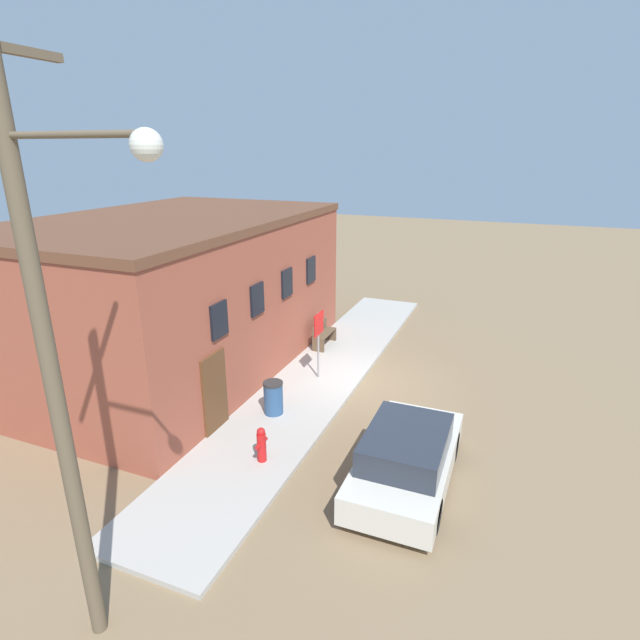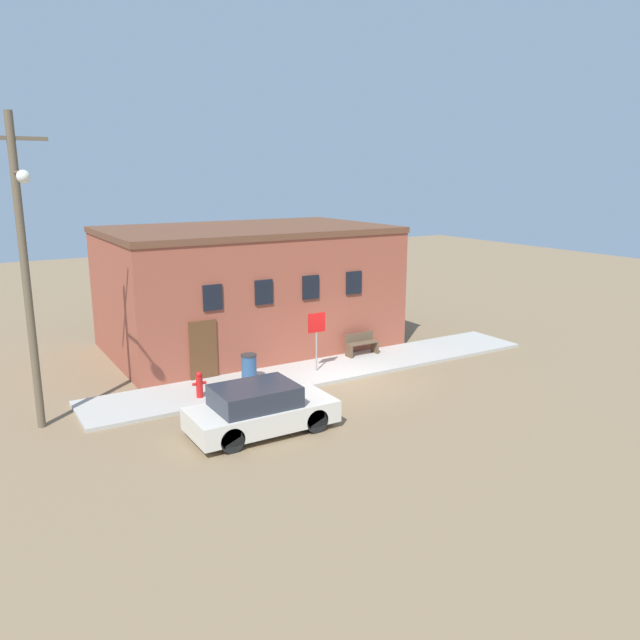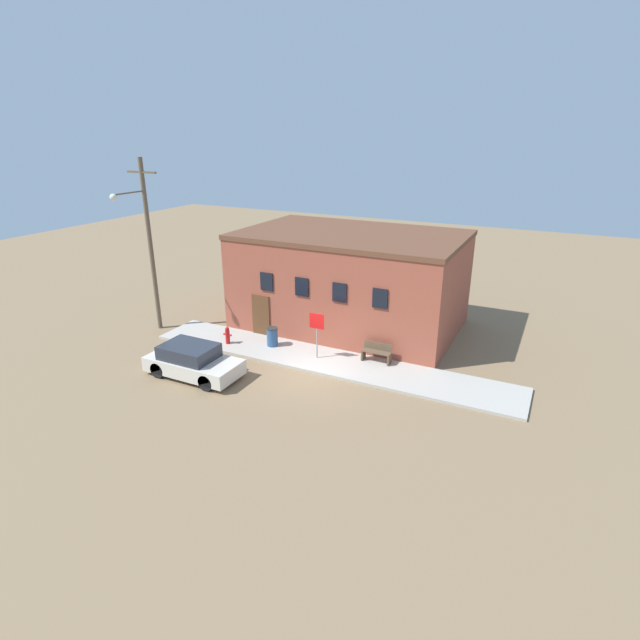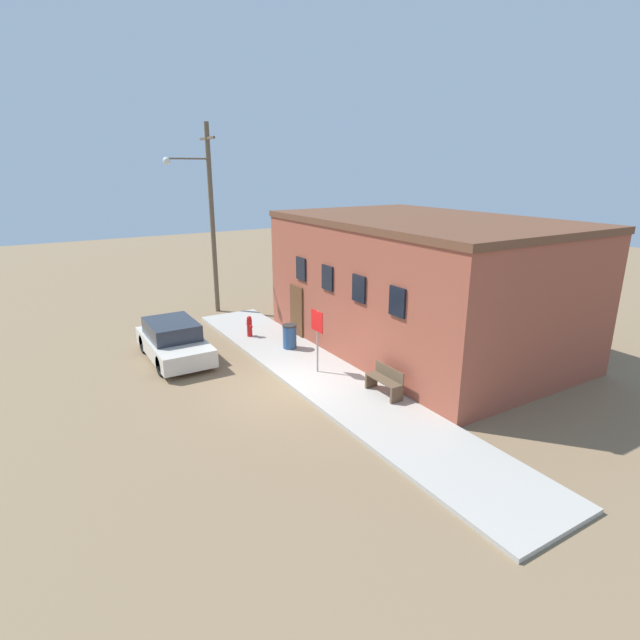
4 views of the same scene
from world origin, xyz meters
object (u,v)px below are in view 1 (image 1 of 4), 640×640
Objects in this scene: trash_bin at (273,398)px; utility_pole at (54,345)px; fire_hydrant at (261,444)px; stop_sign at (319,332)px; bench at (323,334)px; parked_car at (407,457)px.

trash_bin is 0.11× the size of utility_pole.
stop_sign is at bearing 5.69° from fire_hydrant.
utility_pole reaches higher than stop_sign.
trash_bin is at bearing -173.65° from bench.
fire_hydrant is at bearing -169.56° from bench.
fire_hydrant is 4.81m from stop_sign.
fire_hydrant is at bearing -174.31° from stop_sign.
parked_car is (-6.67, -4.60, 0.12)m from bench.
stop_sign is 2.79m from trash_bin.
parked_car reaches higher than fire_hydrant.
utility_pole is at bearing 177.85° from fire_hydrant.
stop_sign reaches higher than bench.
bench is 8.10m from parked_car.
fire_hydrant is at bearing -160.01° from trash_bin.
utility_pole is (-11.93, -1.16, 4.21)m from bench.
utility_pole is 7.50m from parked_car.
fire_hydrant is 7.37m from bench.
utility_pole reaches higher than trash_bin.
fire_hydrant is 0.93× the size of trash_bin.
parked_car is (-1.51, -4.03, 0.09)m from trash_bin.
trash_bin is at bearing 69.42° from parked_car.
bench is at bearing 5.55° from utility_pole.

